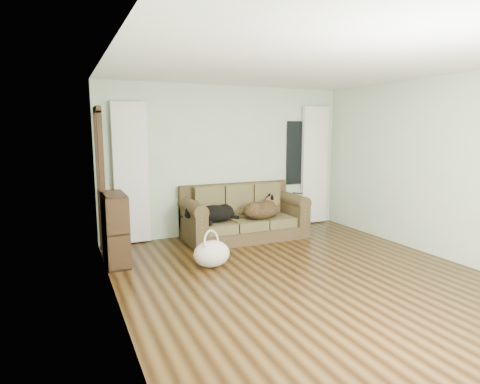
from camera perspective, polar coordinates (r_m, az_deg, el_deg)
name	(u,v)px	position (r m, az deg, el deg)	size (l,w,h in m)	color
floor	(304,277)	(5.25, 9.03, -11.79)	(5.00, 5.00, 0.00)	black
ceiling	(309,64)	(4.98, 9.79, 17.49)	(5.00, 5.00, 0.00)	white
wall_back	(228,160)	(7.16, -1.78, 4.52)	(4.50, 0.04, 2.60)	beige
wall_left	(115,185)	(4.15, -17.42, 0.93)	(0.04, 5.00, 2.60)	beige
wall_right	(437,168)	(6.47, 26.26, 3.14)	(0.04, 5.00, 2.60)	beige
curtain_left	(131,173)	(6.63, -15.21, 2.56)	(0.55, 0.08, 2.25)	white
curtain_right	(314,165)	(7.96, 10.53, 3.74)	(0.55, 0.08, 2.25)	white
window_pane	(298,153)	(7.79, 8.25, 5.53)	(0.50, 0.03, 1.20)	black
door_casing	(101,184)	(6.21, -19.18, 1.04)	(0.07, 0.60, 2.10)	black
sofa	(245,212)	(6.83, 0.65, -2.89)	(2.05, 0.88, 0.84)	#3F2E1E
dog_black_lab	(212,214)	(6.56, -3.95, -3.15)	(0.67, 0.46, 0.28)	black
dog_shepherd	(262,210)	(6.86, 3.15, -2.52)	(0.71, 0.50, 0.31)	black
tv_remote	(298,193)	(7.15, 8.23, -0.17)	(0.05, 0.17, 0.02)	black
tote_bag	(212,255)	(5.50, -4.05, -8.98)	(0.50, 0.39, 0.36)	silver
bookshelf	(115,228)	(5.82, -17.35, -4.89)	(0.29, 0.78, 0.98)	black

